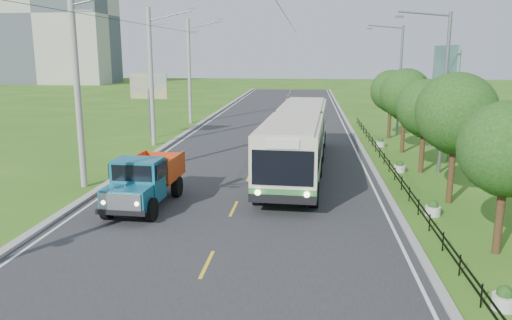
% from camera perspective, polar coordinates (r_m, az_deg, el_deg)
% --- Properties ---
extents(ground, '(240.00, 240.00, 0.00)m').
position_cam_1_polar(ground, '(16.81, -5.63, -11.82)').
color(ground, '#2E6117').
rests_on(ground, ground).
extents(road, '(14.00, 120.00, 0.02)m').
position_cam_1_polar(road, '(35.83, 0.72, 1.22)').
color(road, '#28282B').
rests_on(road, ground).
extents(curb_left, '(0.40, 120.00, 0.15)m').
position_cam_1_polar(curb_left, '(37.16, -10.41, 1.51)').
color(curb_left, '#9E9E99').
rests_on(curb_left, ground).
extents(curb_right, '(0.30, 120.00, 0.10)m').
position_cam_1_polar(curb_right, '(35.90, 12.16, 1.03)').
color(curb_right, '#9E9E99').
rests_on(curb_right, ground).
extents(edge_line_left, '(0.12, 120.00, 0.00)m').
position_cam_1_polar(edge_line_left, '(37.02, -9.59, 1.42)').
color(edge_line_left, silver).
rests_on(edge_line_left, road).
extents(edge_line_right, '(0.12, 120.00, 0.00)m').
position_cam_1_polar(edge_line_right, '(35.85, 11.37, 1.00)').
color(edge_line_right, silver).
rests_on(edge_line_right, road).
extents(centre_dash, '(0.12, 2.20, 0.00)m').
position_cam_1_polar(centre_dash, '(16.80, -5.63, -11.75)').
color(centre_dash, yellow).
rests_on(centre_dash, road).
extents(railing_right, '(0.04, 40.00, 0.60)m').
position_cam_1_polar(railing_right, '(30.14, 14.98, -0.74)').
color(railing_right, black).
rests_on(railing_right, ground).
extents(pole_near, '(3.51, 0.32, 10.00)m').
position_cam_1_polar(pole_near, '(26.67, -19.68, 7.76)').
color(pole_near, gray).
rests_on(pole_near, ground).
extents(pole_mid, '(3.51, 0.32, 10.00)m').
position_cam_1_polar(pole_mid, '(37.85, -11.84, 9.31)').
color(pole_mid, gray).
rests_on(pole_mid, ground).
extents(pole_far, '(3.51, 0.32, 10.00)m').
position_cam_1_polar(pole_far, '(49.41, -7.59, 10.07)').
color(pole_far, gray).
rests_on(pole_far, ground).
extents(tree_second, '(3.18, 3.26, 5.30)m').
position_cam_1_polar(tree_second, '(18.72, 26.71, 0.71)').
color(tree_second, '#382314').
rests_on(tree_second, ground).
extents(tree_third, '(3.60, 3.62, 6.00)m').
position_cam_1_polar(tree_third, '(24.28, 21.91, 4.60)').
color(tree_third, '#382314').
rests_on(tree_third, ground).
extents(tree_fourth, '(3.24, 3.31, 5.40)m').
position_cam_1_polar(tree_fourth, '(30.10, 18.78, 5.36)').
color(tree_fourth, '#382314').
rests_on(tree_fourth, ground).
extents(tree_fifth, '(3.48, 3.52, 5.80)m').
position_cam_1_polar(tree_fifth, '(35.92, 16.74, 6.93)').
color(tree_fifth, '#382314').
rests_on(tree_fifth, ground).
extents(tree_back, '(3.30, 3.36, 5.50)m').
position_cam_1_polar(tree_back, '(41.83, 15.22, 7.41)').
color(tree_back, '#382314').
rests_on(tree_back, ground).
extents(streetlight_mid, '(3.02, 0.20, 9.07)m').
position_cam_1_polar(streetlight_mid, '(30.04, 20.49, 7.76)').
color(streetlight_mid, slate).
rests_on(streetlight_mid, ground).
extents(streetlight_far, '(3.02, 0.20, 9.07)m').
position_cam_1_polar(streetlight_far, '(43.72, 15.96, 9.20)').
color(streetlight_far, slate).
rests_on(streetlight_far, ground).
extents(planter_front, '(0.64, 0.64, 0.67)m').
position_cam_1_polar(planter_front, '(15.55, 26.51, -14.03)').
color(planter_front, silver).
rests_on(planter_front, ground).
extents(planter_near, '(0.64, 0.64, 0.67)m').
position_cam_1_polar(planter_near, '(22.68, 19.56, -5.30)').
color(planter_near, silver).
rests_on(planter_near, ground).
extents(planter_mid, '(0.64, 0.64, 0.67)m').
position_cam_1_polar(planter_mid, '(30.25, 16.10, -0.79)').
color(planter_mid, silver).
rests_on(planter_mid, ground).
extents(planter_far, '(0.64, 0.64, 0.67)m').
position_cam_1_polar(planter_far, '(37.99, 14.04, 1.90)').
color(planter_far, silver).
rests_on(planter_far, ground).
extents(billboard_left, '(3.00, 0.20, 5.20)m').
position_cam_1_polar(billboard_left, '(41.15, -12.16, 7.79)').
color(billboard_left, slate).
rests_on(billboard_left, ground).
extents(billboard_right, '(0.24, 6.00, 7.30)m').
position_cam_1_polar(billboard_right, '(36.23, 20.77, 9.06)').
color(billboard_right, slate).
rests_on(billboard_right, ground).
extents(apartment_near, '(28.00, 14.00, 30.00)m').
position_cam_1_polar(apartment_near, '(124.74, -22.71, 15.03)').
color(apartment_near, '#B7B2A3').
rests_on(apartment_near, ground).
extents(apartment_far, '(24.00, 14.00, 26.00)m').
position_cam_1_polar(apartment_far, '(158.72, -26.43, 13.18)').
color(apartment_far, '#B7B2A3').
rests_on(apartment_far, ground).
extents(bus, '(3.80, 17.94, 3.44)m').
position_cam_1_polar(bus, '(29.36, 4.84, 2.82)').
color(bus, '#327F39').
rests_on(bus, ground).
extents(dump_truck, '(2.39, 5.68, 2.35)m').
position_cam_1_polar(dump_truck, '(22.90, -12.58, -1.99)').
color(dump_truck, '#14627C').
rests_on(dump_truck, ground).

